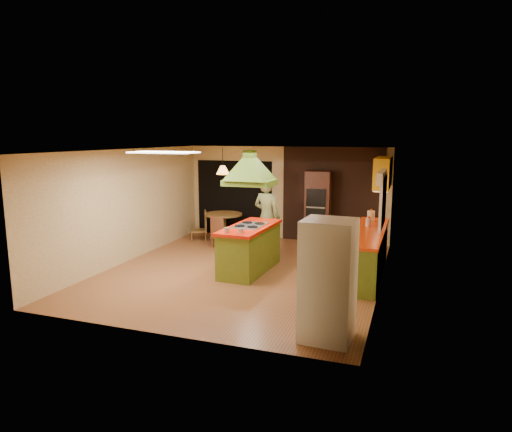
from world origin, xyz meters
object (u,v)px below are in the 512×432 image
at_px(refrigerator, 328,280).
at_px(canister_large, 371,216).
at_px(dining_table, 224,222).
at_px(man, 267,217).
at_px(wall_oven, 318,208).
at_px(kitchen_island, 250,248).

bearing_deg(refrigerator, canister_large, 90.21).
xyz_separation_m(dining_table, canister_large, (3.90, -0.88, 0.52)).
bearing_deg(canister_large, man, -176.05).
bearing_deg(wall_oven, kitchen_island, -109.70).
relative_size(kitchen_island, dining_table, 1.95).
distance_m(refrigerator, canister_large, 4.18).
relative_size(kitchen_island, wall_oven, 1.02).
xyz_separation_m(refrigerator, canister_large, (0.18, 4.17, 0.20)).
xyz_separation_m(kitchen_island, canister_large, (2.30, 1.47, 0.56)).
bearing_deg(dining_table, man, -33.86).
bearing_deg(dining_table, refrigerator, -53.65).
relative_size(kitchen_island, canister_large, 8.09).
xyz_separation_m(wall_oven, dining_table, (-2.44, -0.51, -0.43)).
distance_m(refrigerator, wall_oven, 5.71).
relative_size(man, refrigerator, 1.09).
relative_size(refrigerator, canister_large, 7.01).
bearing_deg(dining_table, canister_large, -12.71).
xyz_separation_m(man, refrigerator, (2.16, -4.01, -0.08)).
bearing_deg(man, refrigerator, 132.75).
distance_m(refrigerator, dining_table, 6.28).
bearing_deg(man, canister_large, -161.66).
bearing_deg(refrigerator, dining_table, 129.05).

